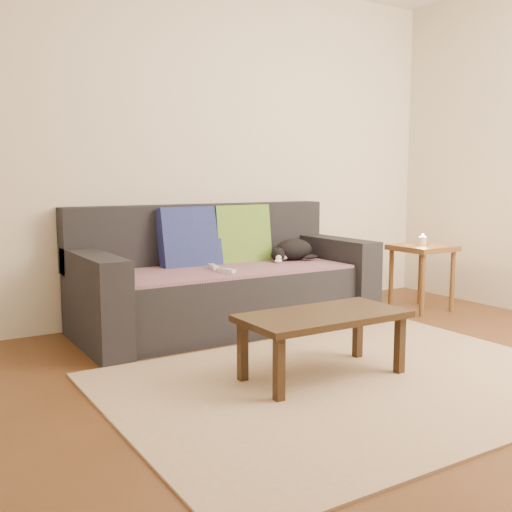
{
  "coord_description": "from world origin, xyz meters",
  "views": [
    {
      "loc": [
        -2.02,
        -2.15,
        1.06
      ],
      "look_at": [
        0.05,
        1.2,
        0.55
      ],
      "focal_mm": 42.0,
      "sensor_mm": 36.0,
      "label": 1
    }
  ],
  "objects_px": {
    "sofa": "(223,284)",
    "side_table": "(422,257)",
    "cat": "(292,250)",
    "wii_remote_b": "(226,271)",
    "wii_remote_a": "(213,267)",
    "coffee_table": "(323,321)"
  },
  "relations": [
    {
      "from": "cat",
      "to": "wii_remote_a",
      "type": "xyz_separation_m",
      "value": [
        -0.72,
        -0.09,
        -0.06
      ]
    },
    {
      "from": "cat",
      "to": "sofa",
      "type": "bearing_deg",
      "value": -157.42
    },
    {
      "from": "cat",
      "to": "coffee_table",
      "type": "distance_m",
      "value": 1.47
    },
    {
      "from": "wii_remote_b",
      "to": "side_table",
      "type": "xyz_separation_m",
      "value": [
        1.75,
        -0.08,
        -0.02
      ]
    },
    {
      "from": "sofa",
      "to": "cat",
      "type": "relative_size",
      "value": 5.01
    },
    {
      "from": "cat",
      "to": "side_table",
      "type": "xyz_separation_m",
      "value": [
        1.02,
        -0.37,
        -0.08
      ]
    },
    {
      "from": "cat",
      "to": "wii_remote_b",
      "type": "xyz_separation_m",
      "value": [
        -0.73,
        -0.29,
        -0.06
      ]
    },
    {
      "from": "wii_remote_b",
      "to": "sofa",
      "type": "bearing_deg",
      "value": -39.08
    },
    {
      "from": "cat",
      "to": "wii_remote_a",
      "type": "distance_m",
      "value": 0.73
    },
    {
      "from": "side_table",
      "to": "cat",
      "type": "bearing_deg",
      "value": 160.2
    },
    {
      "from": "sofa",
      "to": "side_table",
      "type": "distance_m",
      "value": 1.67
    },
    {
      "from": "cat",
      "to": "wii_remote_a",
      "type": "bearing_deg",
      "value": -150.2
    },
    {
      "from": "cat",
      "to": "coffee_table",
      "type": "height_order",
      "value": "cat"
    },
    {
      "from": "wii_remote_b",
      "to": "coffee_table",
      "type": "xyz_separation_m",
      "value": [
        0.04,
        -0.99,
        -0.14
      ]
    },
    {
      "from": "side_table",
      "to": "coffee_table",
      "type": "xyz_separation_m",
      "value": [
        -1.71,
        -0.91,
        -0.12
      ]
    },
    {
      "from": "sofa",
      "to": "wii_remote_b",
      "type": "xyz_separation_m",
      "value": [
        -0.13,
        -0.29,
        0.15
      ]
    },
    {
      "from": "wii_remote_a",
      "to": "sofa",
      "type": "bearing_deg",
      "value": -40.48
    },
    {
      "from": "wii_remote_a",
      "to": "side_table",
      "type": "height_order",
      "value": "side_table"
    },
    {
      "from": "wii_remote_b",
      "to": "side_table",
      "type": "relative_size",
      "value": 0.28
    },
    {
      "from": "sofa",
      "to": "cat",
      "type": "xyz_separation_m",
      "value": [
        0.6,
        -0.0,
        0.21
      ]
    },
    {
      "from": "sofa",
      "to": "side_table",
      "type": "height_order",
      "value": "sofa"
    },
    {
      "from": "sofa",
      "to": "side_table",
      "type": "bearing_deg",
      "value": -12.93
    }
  ]
}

